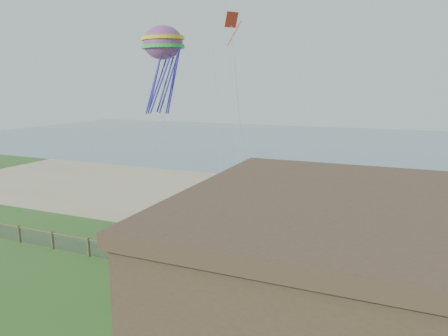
{
  "coord_description": "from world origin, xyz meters",
  "views": [
    {
      "loc": [
        11.02,
        -12.61,
        10.45
      ],
      "look_at": [
        2.44,
        8.0,
        5.99
      ],
      "focal_mm": 32.0,
      "sensor_mm": 36.0,
      "label": 1
    }
  ],
  "objects": [
    {
      "name": "kite_red",
      "position": [
        -0.27,
        15.94,
        14.91
      ],
      "size": [
        1.86,
        1.84,
        2.15
      ],
      "primitive_type": null,
      "rotation": [
        0.44,
        0.0,
        0.82
      ],
      "color": "red"
    },
    {
      "name": "sand_beach",
      "position": [
        0.0,
        22.0,
        0.0
      ],
      "size": [
        72.0,
        20.0,
        0.02
      ],
      "primitive_type": "cube",
      "color": "tan",
      "rests_on": "ground"
    },
    {
      "name": "octopus_kite",
      "position": [
        -4.32,
        12.92,
        11.89
      ],
      "size": [
        3.62,
        2.82,
        6.77
      ],
      "primitive_type": null,
      "rotation": [
        0.0,
        0.0,
        0.16
      ],
      "color": "red"
    },
    {
      "name": "ocean",
      "position": [
        0.0,
        66.0,
        0.0
      ],
      "size": [
        160.0,
        68.0,
        0.02
      ],
      "primitive_type": "cube",
      "color": "slate",
      "rests_on": "ground"
    },
    {
      "name": "chainlink_fence",
      "position": [
        0.0,
        6.0,
        0.55
      ],
      "size": [
        36.2,
        0.2,
        1.25
      ],
      "primitive_type": null,
      "color": "brown",
      "rests_on": "ground"
    },
    {
      "name": "ground",
      "position": [
        0.0,
        0.0,
        0.0
      ],
      "size": [
        160.0,
        160.0,
        0.0
      ],
      "primitive_type": "plane",
      "color": "#2B591E",
      "rests_on": "ground"
    },
    {
      "name": "motel_deck",
      "position": [
        13.0,
        5.0,
        0.25
      ],
      "size": [
        15.0,
        2.0,
        0.5
      ],
      "primitive_type": "cube",
      "color": "brown",
      "rests_on": "ground"
    }
  ]
}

